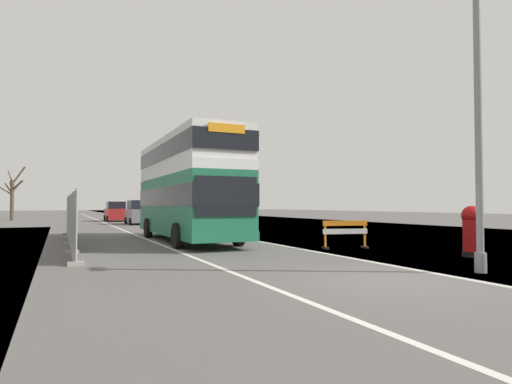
% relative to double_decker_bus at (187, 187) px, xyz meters
% --- Properties ---
extents(ground, '(140.00, 280.00, 0.10)m').
position_rel_double_decker_bus_xyz_m(ground, '(1.85, -12.20, -2.59)').
color(ground, '#565451').
extents(double_decker_bus, '(2.88, 10.68, 4.78)m').
position_rel_double_decker_bus_xyz_m(double_decker_bus, '(0.00, 0.00, 0.00)').
color(double_decker_bus, '#1E6B47').
rests_on(double_decker_bus, ground).
extents(lamppost_foreground, '(0.29, 0.70, 7.76)m').
position_rel_double_decker_bus_xyz_m(lamppost_foreground, '(4.12, -12.30, 1.11)').
color(lamppost_foreground, gray).
rests_on(lamppost_foreground, ground).
extents(red_pillar_postbox, '(0.64, 0.64, 1.67)m').
position_rel_double_decker_bus_xyz_m(red_pillar_postbox, '(6.80, -9.92, -1.63)').
color(red_pillar_postbox, black).
rests_on(red_pillar_postbox, ground).
extents(roadworks_barrier, '(1.84, 0.81, 1.09)m').
position_rel_double_decker_bus_xyz_m(roadworks_barrier, '(4.66, -5.97, -1.86)').
color(roadworks_barrier, orange).
rests_on(roadworks_barrier, ground).
extents(construction_site_fence, '(0.44, 13.80, 2.17)m').
position_rel_double_decker_bus_xyz_m(construction_site_fence, '(-5.06, -0.01, -1.50)').
color(construction_site_fence, '#A8AAAD').
rests_on(construction_site_fence, ground).
extents(car_oncoming_near, '(2.09, 4.27, 2.11)m').
position_rel_double_decker_bus_xyz_m(car_oncoming_near, '(0.96, 19.01, -1.56)').
color(car_oncoming_near, slate).
rests_on(car_oncoming_near, ground).
extents(car_receding_mid, '(2.08, 4.46, 2.04)m').
position_rel_double_decker_bus_xyz_m(car_receding_mid, '(-0.07, 27.35, -1.58)').
color(car_receding_mid, maroon).
rests_on(car_receding_mid, ground).
extents(bare_tree_far_verge_mid, '(3.20, 3.29, 5.91)m').
position_rel_double_decker_bus_xyz_m(bare_tree_far_verge_mid, '(-10.08, 33.85, 0.28)').
color(bare_tree_far_verge_mid, '#4C3D2D').
rests_on(bare_tree_far_verge_mid, ground).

